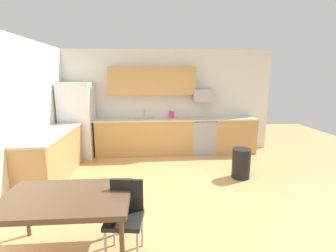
{
  "coord_description": "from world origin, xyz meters",
  "views": [
    {
      "loc": [
        -0.37,
        -3.99,
        2.01
      ],
      "look_at": [
        0.0,
        1.0,
        1.0
      ],
      "focal_mm": 26.29,
      "sensor_mm": 36.0,
      "label": 1
    }
  ],
  "objects_px": {
    "microwave": "(203,95)",
    "trash_bin": "(241,163)",
    "refrigerator": "(78,120)",
    "oven_range": "(203,136)",
    "kettle": "(171,115)",
    "dining_table": "(66,201)",
    "chair_near_table": "(125,212)"
  },
  "relations": [
    {
      "from": "refrigerator",
      "to": "dining_table",
      "type": "bearing_deg",
      "value": -76.46
    },
    {
      "from": "dining_table",
      "to": "kettle",
      "type": "distance_m",
      "value": 4.07
    },
    {
      "from": "oven_range",
      "to": "dining_table",
      "type": "relative_size",
      "value": 0.65
    },
    {
      "from": "trash_bin",
      "to": "kettle",
      "type": "bearing_deg",
      "value": 125.16
    },
    {
      "from": "trash_bin",
      "to": "refrigerator",
      "type": "bearing_deg",
      "value": 155.55
    },
    {
      "from": "chair_near_table",
      "to": "kettle",
      "type": "distance_m",
      "value": 3.91
    },
    {
      "from": "refrigerator",
      "to": "trash_bin",
      "type": "bearing_deg",
      "value": -24.45
    },
    {
      "from": "oven_range",
      "to": "kettle",
      "type": "relative_size",
      "value": 4.55
    },
    {
      "from": "refrigerator",
      "to": "oven_range",
      "type": "relative_size",
      "value": 2.06
    },
    {
      "from": "trash_bin",
      "to": "kettle",
      "type": "height_order",
      "value": "kettle"
    },
    {
      "from": "oven_range",
      "to": "microwave",
      "type": "distance_m",
      "value": 1.07
    },
    {
      "from": "microwave",
      "to": "trash_bin",
      "type": "height_order",
      "value": "microwave"
    },
    {
      "from": "refrigerator",
      "to": "microwave",
      "type": "xyz_separation_m",
      "value": [
        3.21,
        0.18,
        0.59
      ]
    },
    {
      "from": "oven_range",
      "to": "trash_bin",
      "type": "distance_m",
      "value": 1.78
    },
    {
      "from": "dining_table",
      "to": "trash_bin",
      "type": "distance_m",
      "value": 3.41
    },
    {
      "from": "microwave",
      "to": "kettle",
      "type": "bearing_deg",
      "value": -176.6
    },
    {
      "from": "chair_near_table",
      "to": "microwave",
      "type": "bearing_deg",
      "value": 66.15
    },
    {
      "from": "chair_near_table",
      "to": "kettle",
      "type": "bearing_deg",
      "value": 77.3
    },
    {
      "from": "refrigerator",
      "to": "oven_range",
      "type": "bearing_deg",
      "value": 1.43
    },
    {
      "from": "trash_bin",
      "to": "chair_near_table",
      "type": "bearing_deg",
      "value": -136.41
    },
    {
      "from": "microwave",
      "to": "trash_bin",
      "type": "distance_m",
      "value": 2.24
    },
    {
      "from": "oven_range",
      "to": "kettle",
      "type": "bearing_deg",
      "value": 176.6
    },
    {
      "from": "kettle",
      "to": "microwave",
      "type": "bearing_deg",
      "value": 3.4
    },
    {
      "from": "chair_near_table",
      "to": "kettle",
      "type": "xyz_separation_m",
      "value": [
        0.85,
        3.78,
        0.52
      ]
    },
    {
      "from": "kettle",
      "to": "refrigerator",
      "type": "bearing_deg",
      "value": -176.86
    },
    {
      "from": "oven_range",
      "to": "trash_bin",
      "type": "xyz_separation_m",
      "value": [
        0.41,
        -1.73,
        -0.16
      ]
    },
    {
      "from": "trash_bin",
      "to": "dining_table",
      "type": "bearing_deg",
      "value": -143.94
    },
    {
      "from": "refrigerator",
      "to": "dining_table",
      "type": "height_order",
      "value": "refrigerator"
    },
    {
      "from": "chair_near_table",
      "to": "trash_bin",
      "type": "height_order",
      "value": "chair_near_table"
    },
    {
      "from": "chair_near_table",
      "to": "kettle",
      "type": "relative_size",
      "value": 4.25
    },
    {
      "from": "microwave",
      "to": "dining_table",
      "type": "distance_m",
      "value": 4.56
    },
    {
      "from": "chair_near_table",
      "to": "trash_bin",
      "type": "bearing_deg",
      "value": 43.59
    }
  ]
}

